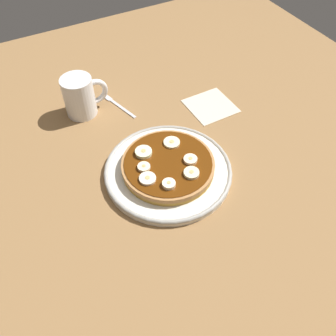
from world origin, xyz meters
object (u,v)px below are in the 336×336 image
at_px(banana_slice_3, 190,160).
at_px(banana_slice_1, 144,167).
at_px(banana_slice_4, 144,152).
at_px(fork, 116,104).
at_px(plate, 168,171).
at_px(pancake_stack, 166,166).
at_px(banana_slice_5, 172,143).
at_px(coffee_mug, 81,96).
at_px(banana_slice_2, 148,179).
at_px(napkin, 211,106).
at_px(banana_slice_6, 169,184).
at_px(banana_slice_0, 191,173).

bearing_deg(banana_slice_3, banana_slice_1, 163.88).
height_order(banana_slice_4, fork, banana_slice_4).
relative_size(plate, banana_slice_3, 9.45).
height_order(plate, banana_slice_4, banana_slice_4).
height_order(pancake_stack, banana_slice_3, banana_slice_3).
distance_m(banana_slice_5, coffee_mug, 0.26).
height_order(banana_slice_2, fork, banana_slice_2).
relative_size(pancake_stack, fork, 1.53).
distance_m(coffee_mug, napkin, 0.32).
relative_size(banana_slice_6, coffee_mug, 0.24).
xyz_separation_m(plate, coffee_mug, (-0.09, 0.27, 0.04)).
relative_size(banana_slice_1, banana_slice_3, 0.92).
bearing_deg(banana_slice_0, banana_slice_1, 142.23).
relative_size(plate, pancake_stack, 1.38).
bearing_deg(coffee_mug, fork, -7.15).
height_order(banana_slice_0, coffee_mug, coffee_mug).
height_order(banana_slice_0, banana_slice_5, banana_slice_0).
distance_m(plate, banana_slice_6, 0.07).
xyz_separation_m(pancake_stack, napkin, (0.20, 0.14, -0.02)).
xyz_separation_m(plate, banana_slice_6, (-0.03, -0.05, 0.03)).
height_order(banana_slice_6, napkin, banana_slice_6).
xyz_separation_m(banana_slice_2, napkin, (0.26, 0.16, -0.04)).
distance_m(plate, banana_slice_2, 0.07).
relative_size(pancake_stack, coffee_mug, 1.78).
xyz_separation_m(plate, banana_slice_3, (0.04, -0.02, 0.03)).
xyz_separation_m(banana_slice_3, banana_slice_5, (-0.01, 0.06, -0.00)).
relative_size(coffee_mug, napkin, 1.00).
height_order(banana_slice_0, fork, banana_slice_0).
bearing_deg(plate, banana_slice_0, -62.67).
bearing_deg(banana_slice_4, banana_slice_2, -109.43).
distance_m(pancake_stack, fork, 0.26).
height_order(plate, pancake_stack, pancake_stack).
bearing_deg(banana_slice_0, fork, 96.10).
distance_m(banana_slice_6, napkin, 0.30).
xyz_separation_m(banana_slice_4, banana_slice_6, (0.01, -0.10, 0.00)).
xyz_separation_m(banana_slice_0, banana_slice_2, (-0.08, 0.03, -0.00)).
relative_size(banana_slice_5, napkin, 0.32).
xyz_separation_m(banana_slice_0, banana_slice_1, (-0.08, 0.06, -0.00)).
height_order(pancake_stack, banana_slice_0, banana_slice_0).
bearing_deg(banana_slice_0, banana_slice_6, -175.87).
height_order(coffee_mug, napkin, coffee_mug).
height_order(pancake_stack, napkin, pancake_stack).
distance_m(banana_slice_3, banana_slice_6, 0.08).
relative_size(banana_slice_3, banana_slice_5, 0.81).
height_order(pancake_stack, banana_slice_6, banana_slice_6).
bearing_deg(plate, banana_slice_4, 126.43).
distance_m(banana_slice_5, banana_slice_6, 0.12).
xyz_separation_m(banana_slice_0, banana_slice_5, (0.01, 0.09, -0.00)).
relative_size(banana_slice_1, fork, 0.20).
bearing_deg(banana_slice_5, plate, -126.55).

